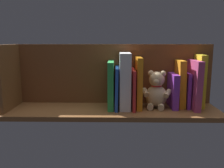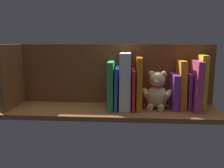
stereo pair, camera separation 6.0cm
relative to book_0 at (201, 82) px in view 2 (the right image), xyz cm
name	(u,v)px [view 2 (the right image)]	position (x,y,z in cm)	size (l,w,h in cm)	color
ground_plane	(112,111)	(43.98, 5.08, -14.23)	(104.40, 28.28, 2.20)	brown
shelf_back_panel	(114,74)	(43.98, -6.81, 2.53)	(104.40, 1.50, 31.32)	brown
shelf_side_divider	(12,76)	(94.18, 5.08, 2.53)	(2.40, 22.28, 31.32)	brown
book_0	(201,82)	(0.00, 0.00, 0.00)	(3.12, 11.32, 26.26)	yellow
book_1	(195,85)	(3.75, 3.16, -1.27)	(2.97, 17.64, 23.73)	#B23F72
book_2	(188,91)	(6.71, 0.87, -4.39)	(1.53, 13.05, 17.49)	purple
book_3	(181,84)	(9.75, 0.36, -1.38)	(3.13, 12.03, 23.51)	orange
book_4	(174,91)	(13.48, 1.65, -4.64)	(2.92, 14.62, 16.99)	purple
teddy_bear	(157,92)	(21.91, 2.50, -4.92)	(14.88, 13.33, 18.67)	#D1B284
book_5	(139,83)	(30.84, 2.26, -0.56)	(2.64, 15.84, 25.15)	orange
book_6	(133,89)	(33.56, 3.45, -3.48)	(1.38, 18.22, 19.30)	red
dictionary_thick_white	(125,81)	(37.62, 2.84, 0.52)	(5.33, 16.80, 27.31)	white
book_7	(117,88)	(41.72, 3.19, -2.96)	(1.45, 17.69, 20.34)	blue
book_8	(111,85)	(44.57, 2.83, -1.55)	(2.83, 16.98, 23.17)	green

